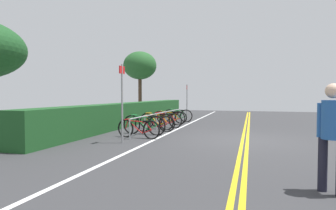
{
  "coord_description": "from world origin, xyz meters",
  "views": [
    {
      "loc": [
        -9.9,
        -0.18,
        1.54
      ],
      "look_at": [
        1.7,
        3.26,
        1.1
      ],
      "focal_mm": 30.0,
      "sensor_mm": 36.0,
      "label": 1
    }
  ],
  "objects_px": {
    "bicycle_0": "(138,129)",
    "bicycle_5": "(169,118)",
    "bicycle_2": "(155,124)",
    "bike_rack": "(161,116)",
    "sign_post_far": "(187,98)",
    "tree_mid": "(140,66)",
    "bicycle_1": "(144,125)",
    "sign_post_near": "(122,96)",
    "bicycle_6": "(172,117)",
    "bicycle_4": "(166,120)",
    "pedestrian": "(332,130)",
    "bicycle_3": "(156,121)",
    "bicycle_7": "(178,116)"
  },
  "relations": [
    {
      "from": "bicycle_1",
      "to": "tree_mid",
      "type": "relative_size",
      "value": 0.38
    },
    {
      "from": "sign_post_near",
      "to": "tree_mid",
      "type": "distance_m",
      "value": 12.73
    },
    {
      "from": "sign_post_near",
      "to": "bicycle_3",
      "type": "bearing_deg",
      "value": 2.28
    },
    {
      "from": "bicycle_1",
      "to": "bicycle_3",
      "type": "xyz_separation_m",
      "value": [
        1.76,
        0.09,
        -0.02
      ]
    },
    {
      "from": "bicycle_0",
      "to": "bicycle_4",
      "type": "height_order",
      "value": "bicycle_4"
    },
    {
      "from": "bicycle_2",
      "to": "bicycle_6",
      "type": "xyz_separation_m",
      "value": [
        3.44,
        0.22,
        -0.02
      ]
    },
    {
      "from": "bicycle_7",
      "to": "bicycle_3",
      "type": "bearing_deg",
      "value": 178.83
    },
    {
      "from": "bicycle_6",
      "to": "bicycle_2",
      "type": "bearing_deg",
      "value": -176.4
    },
    {
      "from": "bicycle_6",
      "to": "sign_post_far",
      "type": "xyz_separation_m",
      "value": [
        2.46,
        -0.27,
        1.0
      ]
    },
    {
      "from": "bicycle_2",
      "to": "bicycle_5",
      "type": "distance_m",
      "value": 2.59
    },
    {
      "from": "sign_post_near",
      "to": "bicycle_7",
      "type": "bearing_deg",
      "value": 0.61
    },
    {
      "from": "tree_mid",
      "to": "pedestrian",
      "type": "bearing_deg",
      "value": -148.15
    },
    {
      "from": "bicycle_0",
      "to": "bicycle_4",
      "type": "relative_size",
      "value": 1.01
    },
    {
      "from": "bicycle_3",
      "to": "sign_post_near",
      "type": "relative_size",
      "value": 0.7
    },
    {
      "from": "tree_mid",
      "to": "bicycle_7",
      "type": "bearing_deg",
      "value": -137.02
    },
    {
      "from": "bicycle_1",
      "to": "bicycle_4",
      "type": "xyz_separation_m",
      "value": [
        2.59,
        -0.09,
        -0.03
      ]
    },
    {
      "from": "bike_rack",
      "to": "sign_post_near",
      "type": "bearing_deg",
      "value": -179.04
    },
    {
      "from": "bike_rack",
      "to": "bicycle_6",
      "type": "distance_m",
      "value": 2.17
    },
    {
      "from": "bicycle_5",
      "to": "tree_mid",
      "type": "xyz_separation_m",
      "value": [
        6.25,
        4.12,
        3.38
      ]
    },
    {
      "from": "bicycle_5",
      "to": "sign_post_far",
      "type": "bearing_deg",
      "value": -3.62
    },
    {
      "from": "tree_mid",
      "to": "bicycle_0",
      "type": "bearing_deg",
      "value": -158.12
    },
    {
      "from": "pedestrian",
      "to": "bicycle_5",
      "type": "bearing_deg",
      "value": 30.71
    },
    {
      "from": "bicycle_2",
      "to": "bicycle_3",
      "type": "relative_size",
      "value": 0.98
    },
    {
      "from": "bike_rack",
      "to": "bicycle_3",
      "type": "distance_m",
      "value": 0.5
    },
    {
      "from": "bicycle_0",
      "to": "bicycle_5",
      "type": "bearing_deg",
      "value": 2.11
    },
    {
      "from": "bicycle_6",
      "to": "bicycle_0",
      "type": "bearing_deg",
      "value": -177.54
    },
    {
      "from": "bicycle_4",
      "to": "bicycle_7",
      "type": "bearing_deg",
      "value": 2.21
    },
    {
      "from": "bicycle_4",
      "to": "sign_post_near",
      "type": "xyz_separation_m",
      "value": [
        -4.64,
        0.03,
        1.15
      ]
    },
    {
      "from": "bicycle_6",
      "to": "tree_mid",
      "type": "bearing_deg",
      "value": 36.95
    },
    {
      "from": "bicycle_3",
      "to": "bicycle_4",
      "type": "xyz_separation_m",
      "value": [
        0.83,
        -0.18,
        -0.01
      ]
    },
    {
      "from": "bicycle_5",
      "to": "tree_mid",
      "type": "distance_m",
      "value": 8.21
    },
    {
      "from": "bicycle_2",
      "to": "pedestrian",
      "type": "xyz_separation_m",
      "value": [
        -6.23,
        -5.08,
        0.66
      ]
    },
    {
      "from": "bicycle_0",
      "to": "sign_post_near",
      "type": "distance_m",
      "value": 1.64
    },
    {
      "from": "bike_rack",
      "to": "bicycle_1",
      "type": "height_order",
      "value": "bicycle_1"
    },
    {
      "from": "bicycle_5",
      "to": "pedestrian",
      "type": "height_order",
      "value": "pedestrian"
    },
    {
      "from": "bicycle_6",
      "to": "bike_rack",
      "type": "bearing_deg",
      "value": -177.81
    },
    {
      "from": "bicycle_1",
      "to": "bicycle_2",
      "type": "height_order",
      "value": "bicycle_1"
    },
    {
      "from": "bicycle_0",
      "to": "bicycle_3",
      "type": "relative_size",
      "value": 1.0
    },
    {
      "from": "bike_rack",
      "to": "bicycle_7",
      "type": "xyz_separation_m",
      "value": [
        3.11,
        0.01,
        -0.2
      ]
    },
    {
      "from": "bicycle_3",
      "to": "sign_post_near",
      "type": "xyz_separation_m",
      "value": [
        -3.81,
        -0.15,
        1.14
      ]
    },
    {
      "from": "bicycle_0",
      "to": "bicycle_5",
      "type": "xyz_separation_m",
      "value": [
        4.42,
        0.16,
        0.03
      ]
    },
    {
      "from": "bicycle_1",
      "to": "bicycle_5",
      "type": "distance_m",
      "value": 3.51
    },
    {
      "from": "bicycle_2",
      "to": "bike_rack",
      "type": "bearing_deg",
      "value": 5.95
    },
    {
      "from": "sign_post_far",
      "to": "tree_mid",
      "type": "distance_m",
      "value": 5.76
    },
    {
      "from": "bicycle_2",
      "to": "bicycle_7",
      "type": "xyz_separation_m",
      "value": [
        4.4,
        0.14,
        0.02
      ]
    },
    {
      "from": "bicycle_4",
      "to": "bicycle_5",
      "type": "height_order",
      "value": "bicycle_5"
    },
    {
      "from": "bicycle_0",
      "to": "bicycle_6",
      "type": "distance_m",
      "value": 5.27
    },
    {
      "from": "bicycle_2",
      "to": "bicycle_5",
      "type": "bearing_deg",
      "value": 3.37
    },
    {
      "from": "sign_post_near",
      "to": "tree_mid",
      "type": "bearing_deg",
      "value": 19.62
    },
    {
      "from": "bicycle_6",
      "to": "tree_mid",
      "type": "relative_size",
      "value": 0.33
    }
  ]
}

